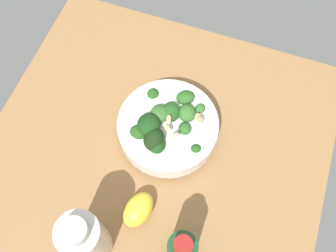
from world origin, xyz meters
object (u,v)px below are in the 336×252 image
Objects in this scene: lemon_wedge at (138,209)px; bowl_of_broccoli at (167,127)px; bottle_tall at (85,239)px; bottle_short at (182,250)px.

bowl_of_broccoli is at bearing -88.90° from lemon_wedge.
bottle_tall reaches higher than bottle_short.
lemon_wedge is 0.53× the size of bottle_short.
bowl_of_broccoli is 1.51× the size of bottle_short.
lemon_wedge is at bearing 91.10° from bowl_of_broccoli.
bowl_of_broccoli is 25.94cm from bottle_tall.
bowl_of_broccoli is 1.19× the size of bottle_tall.
lemon_wedge is at bearing -124.48° from bottle_tall.
bottle_short is (-9.75, 4.52, 3.63)cm from lemon_wedge.
lemon_wedge is at bearing -24.85° from bottle_short.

